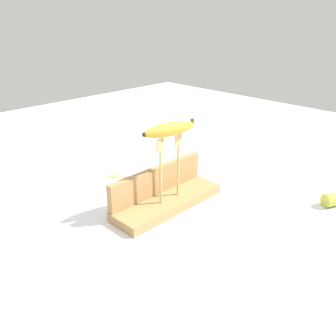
# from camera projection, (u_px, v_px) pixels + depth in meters

# --- Properties ---
(ground_plane) EXTENTS (3.00, 3.00, 0.00)m
(ground_plane) POSITION_uv_depth(u_px,v_px,m) (168.00, 206.00, 1.12)
(ground_plane) COLOR silver
(wooden_board) EXTENTS (0.38, 0.12, 0.03)m
(wooden_board) POSITION_uv_depth(u_px,v_px,m) (168.00, 202.00, 1.11)
(wooden_board) COLOR #A87F4C
(wooden_board) RESTS_ON ground
(board_backstop) EXTENTS (0.37, 0.02, 0.09)m
(board_backstop) POSITION_uv_depth(u_px,v_px,m) (157.00, 180.00, 1.12)
(board_backstop) COLOR #A87F4C
(board_backstop) RESTS_ON wooden_board
(fork_stand_center) EXTENTS (0.10, 0.01, 0.20)m
(fork_stand_center) POSITION_uv_depth(u_px,v_px,m) (169.00, 163.00, 1.06)
(fork_stand_center) COLOR tan
(fork_stand_center) RESTS_ON wooden_board
(banana_raised_center) EXTENTS (0.18, 0.07, 0.04)m
(banana_raised_center) POSITION_uv_depth(u_px,v_px,m) (170.00, 129.00, 1.01)
(banana_raised_center) COLOR gold
(banana_raised_center) RESTS_ON fork_stand_center
(fork_fallen_near) EXTENTS (0.12, 0.17, 0.01)m
(fork_fallen_near) POSITION_uv_depth(u_px,v_px,m) (127.00, 176.00, 1.31)
(fork_fallen_near) COLOR tan
(fork_fallen_near) RESTS_ON ground
(banana_chunk_near) EXTENTS (0.06, 0.06, 0.04)m
(banana_chunk_near) POSITION_uv_depth(u_px,v_px,m) (331.00, 200.00, 1.11)
(banana_chunk_near) COLOR #B2C138
(banana_chunk_near) RESTS_ON ground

